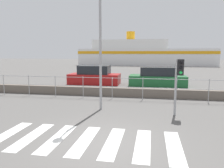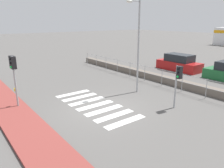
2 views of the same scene
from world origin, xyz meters
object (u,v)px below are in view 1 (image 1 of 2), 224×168
(streetlamp, at_px, (99,28))
(parked_car_green, at_px, (158,78))
(traffic_light_far, at_px, (179,74))
(ferry_boat, at_px, (143,54))
(parked_car_red, at_px, (94,76))

(streetlamp, height_order, parked_car_green, streetlamp)
(traffic_light_far, distance_m, parked_car_green, 8.61)
(traffic_light_far, distance_m, streetlamp, 4.02)
(ferry_boat, relative_size, parked_car_green, 6.05)
(streetlamp, xyz_separation_m, parked_car_green, (2.84, 8.35, -3.12))
(parked_car_red, bearing_deg, traffic_light_far, -54.87)
(parked_car_red, height_order, parked_car_green, parked_car_red)
(traffic_light_far, height_order, ferry_boat, ferry_boat)
(streetlamp, bearing_deg, ferry_boat, 89.51)
(traffic_light_far, xyz_separation_m, ferry_boat, (-3.17, 38.18, 0.47))
(traffic_light_far, height_order, parked_car_red, traffic_light_far)
(ferry_boat, distance_m, parked_car_red, 29.84)
(streetlamp, relative_size, parked_car_green, 1.34)
(parked_car_red, relative_size, parked_car_green, 0.96)
(streetlamp, distance_m, ferry_boat, 38.05)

